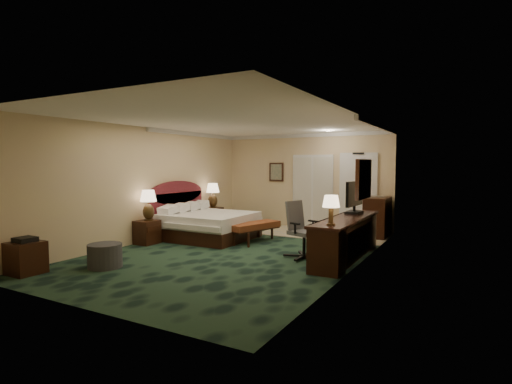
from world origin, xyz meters
The scene contains 26 objects.
floor centered at (0.00, 0.00, 0.00)m, with size 5.00×7.50×0.00m, color black.
ceiling centered at (0.00, 0.00, 2.70)m, with size 5.00×7.50×0.00m, color white.
wall_back centered at (0.00, 3.75, 1.35)m, with size 5.00×0.00×2.70m, color beige.
wall_front centered at (0.00, -3.75, 1.35)m, with size 5.00×0.00×2.70m, color beige.
wall_left centered at (-2.50, 0.00, 1.35)m, with size 0.00×7.50×2.70m, color beige.
wall_right centered at (2.50, 0.00, 1.35)m, with size 0.00×7.50×2.70m, color beige.
crown_molding centered at (0.00, 0.00, 2.65)m, with size 5.00×7.50×0.10m, color silver, non-canonical shape.
tile_patch centered at (0.90, 2.90, 0.01)m, with size 3.20×1.70×0.01m, color #AFAA9A.
headboard centered at (-2.44, 1.00, 0.70)m, with size 0.12×2.00×1.40m, color #460C13, non-canonical shape.
entry_door centered at (1.55, 3.72, 1.05)m, with size 1.02×0.06×2.18m, color silver.
closet_doors centered at (0.25, 3.71, 1.05)m, with size 1.20×0.06×2.10m, color beige.
wall_art centered at (-0.90, 3.71, 1.60)m, with size 0.45×0.06×0.55m, color #4D675C.
wall_mirror centered at (2.46, 0.60, 1.55)m, with size 0.05×0.95×0.75m, color white.
bed centered at (-1.40, 0.96, 0.32)m, with size 1.99×1.85×0.63m, color silver.
nightstand_near centered at (-2.26, -0.27, 0.27)m, with size 0.43×0.50×0.54m, color black.
nightstand_far centered at (-2.24, 2.25, 0.30)m, with size 0.48×0.55×0.60m, color black.
lamp_near centered at (-2.23, -0.25, 0.89)m, with size 0.37×0.37×0.70m, color black, non-canonical shape.
lamp_far centered at (-2.20, 2.27, 0.94)m, with size 0.37×0.37×0.69m, color black, non-canonical shape.
bed_bench centered at (-0.21, 1.09, 0.23)m, with size 0.47×1.36×0.46m, color maroon.
ottoman centered at (-1.39, -2.21, 0.21)m, with size 0.59×0.59×0.42m, color #2E2F33.
side_table centered at (-2.22, -3.13, 0.27)m, with size 0.50×0.50×0.54m, color black.
desk centered at (2.18, 0.47, 0.41)m, with size 0.61×2.81×0.81m, color black.
tv centered at (2.14, 1.14, 1.15)m, with size 0.07×0.86×0.67m, color black.
desk_lamp centered at (2.22, -0.59, 1.07)m, with size 0.29×0.29×0.51m, color black, non-canonical shape.
desk_chair centered at (1.44, 0.14, 0.56)m, with size 0.65×0.61×1.11m, color #44454B, non-canonical shape.
minibar centered at (2.19, 3.20, 0.50)m, with size 0.53×0.95×1.00m, color black.
Camera 1 is at (4.33, -7.02, 1.83)m, focal length 28.00 mm.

